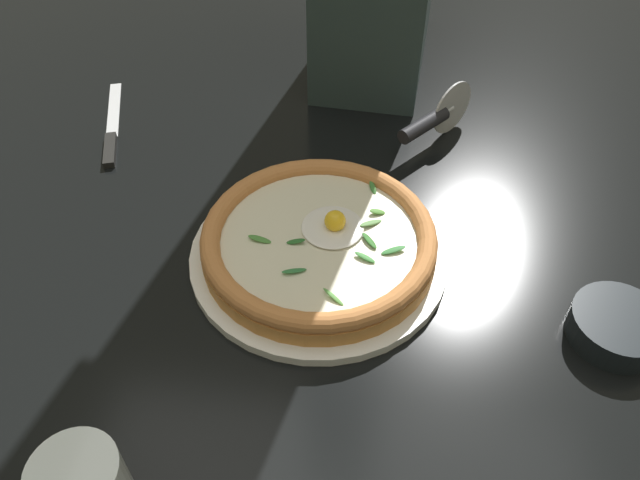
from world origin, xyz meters
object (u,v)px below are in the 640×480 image
(table_knife, at_px, (111,134))
(pizza, at_px, (320,240))
(pizza_cutter, at_px, (434,119))
(side_bowl, at_px, (617,326))

(table_knife, bearing_deg, pizza, 147.56)
(pizza_cutter, distance_m, table_knife, 0.49)
(pizza, relative_size, table_knife, 1.25)
(side_bowl, height_order, table_knife, side_bowl)
(pizza, bearing_deg, table_knife, -32.44)
(side_bowl, xyz_separation_m, table_knife, (0.68, -0.30, -0.01))
(pizza, distance_m, pizza_cutter, 0.29)
(pizza, height_order, side_bowl, pizza)
(pizza, xyz_separation_m, pizza_cutter, (-0.14, -0.26, 0.01))
(pizza, relative_size, pizza_cutter, 2.31)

